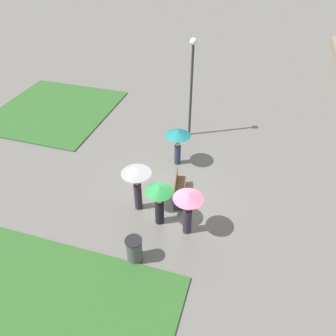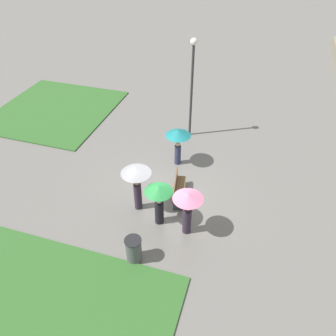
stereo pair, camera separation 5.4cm
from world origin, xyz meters
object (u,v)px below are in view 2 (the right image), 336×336
Objects in this scene: park_bench at (178,188)px; crowd_person_teal at (178,137)px; lamp_post at (192,78)px; crowd_person_pink at (188,205)px; trash_bin at (134,250)px; crowd_person_grey at (136,177)px; crowd_person_green at (159,197)px.

crowd_person_teal reaches higher than park_bench.
lamp_post reaches higher than crowd_person_teal.
park_bench is at bearing -171.50° from lamp_post.
trash_bin is at bearing -36.37° from crowd_person_pink.
trash_bin is (-3.36, 0.56, 0.03)m from park_bench.
crowd_person_pink is 2.23m from crowd_person_grey.
park_bench is 0.34× the size of lamp_post.
crowd_person_green is at bearing 3.01° from crowd_person_teal.
crowd_person_green reaches higher than park_bench.
park_bench is 2.48m from crowd_person_teal.
lamp_post is at bearing 1.05° from trash_bin.
crowd_person_teal is (3.23, -0.68, -0.14)m from crowd_person_grey.
lamp_post reaches higher than park_bench.
crowd_person_green is at bearing 158.48° from park_bench.
crowd_person_grey reaches higher than crowd_person_green.
crowd_person_teal is (3.85, 1.44, 0.09)m from crowd_person_pink.
park_bench is at bearing 106.85° from crowd_person_green.
trash_bin is at bearing -70.79° from crowd_person_green.
lamp_post is 6.03m from crowd_person_grey.
lamp_post is 2.45× the size of crowd_person_grey.
crowd_person_teal reaches higher than trash_bin.
trash_bin is 5.64m from crowd_person_teal.
crowd_person_teal is at bearing -178.28° from lamp_post.
lamp_post is 6.83m from crowd_person_pink.
trash_bin is at bearing -1.58° from crowd_person_teal.
crowd_person_green is (-0.47, -1.03, -0.26)m from crowd_person_grey.
crowd_person_green is 3.72m from crowd_person_teal.
lamp_post is at bearing -2.24° from park_bench.
lamp_post reaches higher than crowd_person_pink.
crowd_person_pink is 4.12m from crowd_person_teal.
trash_bin is 0.53× the size of crowd_person_pink.
park_bench is 2.00m from crowd_person_grey.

